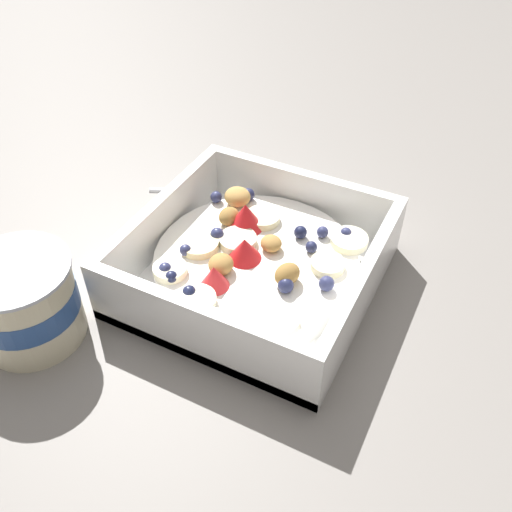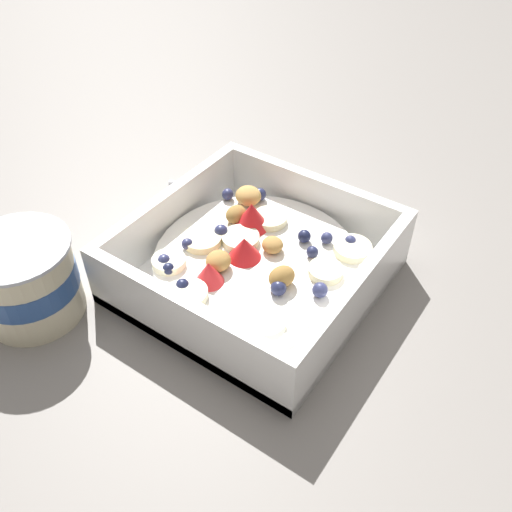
% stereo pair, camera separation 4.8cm
% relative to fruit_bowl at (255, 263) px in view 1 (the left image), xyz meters
% --- Properties ---
extents(ground_plane, '(2.40, 2.40, 0.00)m').
position_rel_fruit_bowl_xyz_m(ground_plane, '(0.01, 0.01, -0.02)').
color(ground_plane, gray).
extents(fruit_bowl, '(0.20, 0.20, 0.06)m').
position_rel_fruit_bowl_xyz_m(fruit_bowl, '(0.00, 0.00, 0.00)').
color(fruit_bowl, white).
rests_on(fruit_bowl, ground).
extents(spoon, '(0.09, 0.17, 0.01)m').
position_rel_fruit_bowl_xyz_m(spoon, '(0.12, 0.05, -0.02)').
color(spoon, silver).
rests_on(spoon, ground).
extents(yogurt_cup, '(0.09, 0.09, 0.07)m').
position_rel_fruit_bowl_xyz_m(yogurt_cup, '(-0.13, 0.13, 0.02)').
color(yogurt_cup, beige).
rests_on(yogurt_cup, ground).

